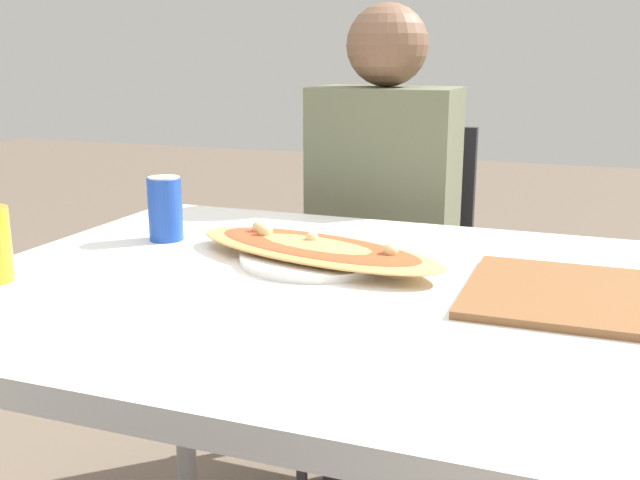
# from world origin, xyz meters

# --- Properties ---
(dining_table) EXTENTS (1.20, 0.94, 0.77)m
(dining_table) POSITION_xyz_m (0.00, 0.00, 0.70)
(dining_table) COLOR white
(dining_table) RESTS_ON ground_plane
(chair_far_seated) EXTENTS (0.40, 0.40, 0.94)m
(chair_far_seated) POSITION_xyz_m (-0.12, 0.80, 0.53)
(chair_far_seated) COLOR black
(chair_far_seated) RESTS_ON ground_plane
(person_seated) EXTENTS (0.35, 0.24, 1.24)m
(person_seated) POSITION_xyz_m (-0.12, 0.69, 0.73)
(person_seated) COLOR #2D2D38
(person_seated) RESTS_ON ground_plane
(pizza_main) EXTENTS (0.53, 0.31, 0.05)m
(pizza_main) POSITION_xyz_m (-0.07, 0.11, 0.79)
(pizza_main) COLOR white
(pizza_main) RESTS_ON dining_table
(soda_can) EXTENTS (0.07, 0.07, 0.12)m
(soda_can) POSITION_xyz_m (-0.40, 0.15, 0.83)
(soda_can) COLOR #1E47B2
(soda_can) RESTS_ON dining_table
(serving_tray) EXTENTS (0.47, 0.31, 0.01)m
(serving_tray) POSITION_xyz_m (0.44, 0.05, 0.78)
(serving_tray) COLOR brown
(serving_tray) RESTS_ON dining_table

